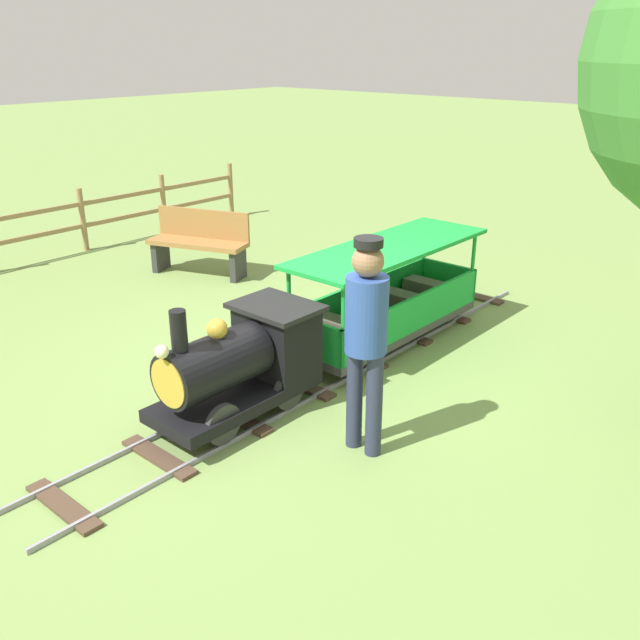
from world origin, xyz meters
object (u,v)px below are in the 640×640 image
passenger_car (388,303)px  conductor_person (366,331)px  locomotive (243,361)px  park_bench (199,243)px

passenger_car → conductor_person: (-1.03, 1.70, 0.53)m
locomotive → conductor_person: (-1.03, -0.23, 0.47)m
locomotive → park_bench: size_ratio=1.06×
passenger_car → conductor_person: size_ratio=1.45×
passenger_car → conductor_person: conductor_person is taller
passenger_car → park_bench: size_ratio=1.73×
passenger_car → park_bench: 3.14m
locomotive → conductor_person: 1.16m
locomotive → passenger_car: 1.94m
passenger_car → locomotive: bearing=90.0°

